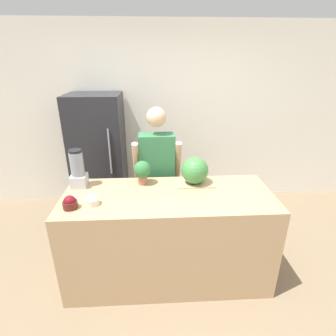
{
  "coord_description": "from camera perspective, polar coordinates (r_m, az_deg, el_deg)",
  "views": [
    {
      "loc": [
        -0.12,
        -1.76,
        2.1
      ],
      "look_at": [
        0.0,
        0.43,
        1.18
      ],
      "focal_mm": 28.0,
      "sensor_mm": 36.0,
      "label": 1
    }
  ],
  "objects": [
    {
      "name": "ground_plane",
      "position": [
        2.74,
        0.57,
        -27.33
      ],
      "size": [
        14.0,
        14.0,
        0.0
      ],
      "primitive_type": "plane",
      "color": "#7F6B51"
    },
    {
      "name": "wall_back",
      "position": [
        3.95,
        -1.41,
        10.99
      ],
      "size": [
        8.0,
        0.06,
        2.6
      ],
      "color": "white",
      "rests_on": "ground_plane"
    },
    {
      "name": "counter_island",
      "position": [
        2.7,
        0.05,
        -14.53
      ],
      "size": [
        1.96,
        0.78,
        0.93
      ],
      "color": "tan",
      "rests_on": "ground_plane"
    },
    {
      "name": "refrigerator",
      "position": [
        3.8,
        -14.73,
        2.59
      ],
      "size": [
        0.7,
        0.66,
        1.69
      ],
      "color": "#232328",
      "rests_on": "ground_plane"
    },
    {
      "name": "person",
      "position": [
        3.03,
        -2.34,
        -1.83
      ],
      "size": [
        0.54,
        0.26,
        1.64
      ],
      "color": "#333338",
      "rests_on": "ground_plane"
    },
    {
      "name": "cutting_board",
      "position": [
        2.66,
        5.95,
        -3.22
      ],
      "size": [
        0.38,
        0.24,
        0.01
      ],
      "color": "tan",
      "rests_on": "counter_island"
    },
    {
      "name": "watermelon",
      "position": [
        2.59,
        5.84,
        -0.53
      ],
      "size": [
        0.27,
        0.27,
        0.27
      ],
      "color": "#3D7F3D",
      "rests_on": "cutting_board"
    },
    {
      "name": "bowl_cherries",
      "position": [
        2.36,
        -20.56,
        -7.14
      ],
      "size": [
        0.12,
        0.12,
        0.12
      ],
      "color": "#511E19",
      "rests_on": "counter_island"
    },
    {
      "name": "bowl_cream",
      "position": [
        2.36,
        -16.19,
        -6.72
      ],
      "size": [
        0.12,
        0.12,
        0.1
      ],
      "color": "beige",
      "rests_on": "counter_island"
    },
    {
      "name": "blender",
      "position": [
        2.67,
        -19.06,
        -0.41
      ],
      "size": [
        0.15,
        0.15,
        0.38
      ],
      "color": "#B7B7BC",
      "rests_on": "counter_island"
    },
    {
      "name": "potted_plant",
      "position": [
        2.6,
        -5.58,
        -0.58
      ],
      "size": [
        0.17,
        0.17,
        0.24
      ],
      "color": "#996647",
      "rests_on": "counter_island"
    }
  ]
}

